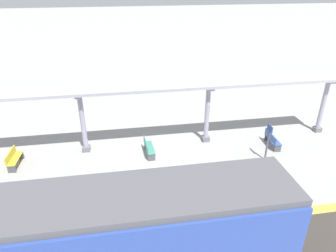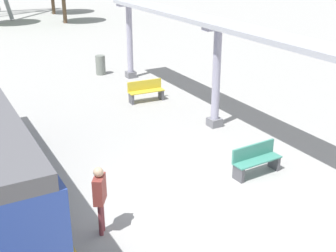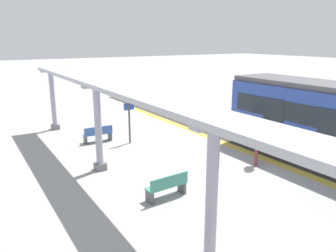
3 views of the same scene
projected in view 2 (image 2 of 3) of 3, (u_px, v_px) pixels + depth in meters
name	position (u px, v px, depth m)	size (l,w,h in m)	color
ground_plane	(188.00, 195.00, 11.51)	(176.00, 176.00, 0.00)	#999895
tactile_edge_strip	(54.00, 234.00, 9.95)	(0.50, 28.55, 0.01)	gold
canopy_pillar_third	(216.00, 77.00, 15.27)	(1.10, 0.44, 3.56)	slate
canopy_pillar_fourth	(130.00, 41.00, 21.18)	(1.10, 0.44, 3.56)	slate
canopy_beam	(301.00, 44.00, 11.54)	(1.20, 22.83, 0.16)	#A8AAB2
bench_near_end	(146.00, 91.00, 18.39)	(1.52, 0.52, 0.86)	gold
bench_mid_platform	(256.00, 159.00, 12.47)	(1.52, 0.52, 0.86)	#3C8372
trash_bin	(101.00, 65.00, 22.20)	(0.48, 0.48, 0.97)	slate
passenger_waiting_near_edge	(100.00, 193.00, 9.63)	(0.43, 0.52, 1.65)	brown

